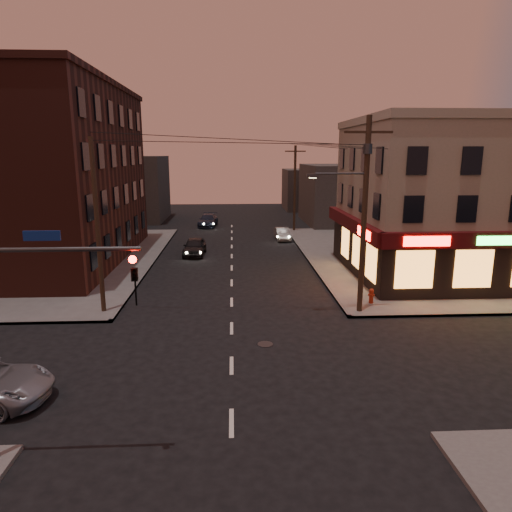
{
  "coord_description": "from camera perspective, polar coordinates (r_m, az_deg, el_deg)",
  "views": [
    {
      "loc": [
        0.11,
        -16.93,
        8.34
      ],
      "look_at": [
        1.29,
        5.8,
        3.2
      ],
      "focal_mm": 32.0,
      "sensor_mm": 36.0,
      "label": 1
    }
  ],
  "objects": [
    {
      "name": "ground",
      "position": [
        18.87,
        -3.07,
        -13.52
      ],
      "size": [
        120.0,
        120.0,
        0.0
      ],
      "primitive_type": "plane",
      "color": "black",
      "rests_on": "ground"
    },
    {
      "name": "sidewalk_ne",
      "position": [
        40.98,
        23.0,
        0.06
      ],
      "size": [
        24.0,
        28.0,
        0.15
      ],
      "primitive_type": "cube",
      "color": "#514F4C",
      "rests_on": "ground"
    },
    {
      "name": "sidewalk_nw",
      "position": [
        41.08,
        -29.04,
        -0.51
      ],
      "size": [
        24.0,
        28.0,
        0.15
      ],
      "primitive_type": "cube",
      "color": "#514F4C",
      "rests_on": "ground"
    },
    {
      "name": "pizza_building",
      "position": [
        34.37,
        24.64,
        6.58
      ],
      "size": [
        15.85,
        12.85,
        10.5
      ],
      "color": "gray",
      "rests_on": "sidewalk_ne"
    },
    {
      "name": "brick_apartment",
      "position": [
        38.83,
        -25.4,
        9.02
      ],
      "size": [
        12.0,
        20.0,
        13.0
      ],
      "primitive_type": "cube",
      "color": "#421B15",
      "rests_on": "sidewalk_nw"
    },
    {
      "name": "bg_building_ne_a",
      "position": [
        56.87,
        11.29,
        7.59
      ],
      "size": [
        10.0,
        12.0,
        7.0
      ],
      "primitive_type": "cube",
      "color": "#3F3D3A",
      "rests_on": "ground"
    },
    {
      "name": "bg_building_nw",
      "position": [
        60.53,
        -15.62,
        8.14
      ],
      "size": [
        9.0,
        10.0,
        8.0
      ],
      "primitive_type": "cube",
      "color": "#3F3D3A",
      "rests_on": "ground"
    },
    {
      "name": "bg_building_ne_b",
      "position": [
        70.15,
        6.88,
        8.26
      ],
      "size": [
        8.0,
        8.0,
        6.0
      ],
      "primitive_type": "cube",
      "color": "#3F3D3A",
      "rests_on": "ground"
    },
    {
      "name": "utility_pole_main",
      "position": [
        23.8,
        13.17,
        6.17
      ],
      "size": [
        4.2,
        0.44,
        10.0
      ],
      "color": "#382619",
      "rests_on": "sidewalk_ne"
    },
    {
      "name": "utility_pole_far",
      "position": [
        49.52,
        4.86,
        8.4
      ],
      "size": [
        0.26,
        0.26,
        9.0
      ],
      "primitive_type": "cylinder",
      "color": "#382619",
      "rests_on": "sidewalk_ne"
    },
    {
      "name": "utility_pole_west",
      "position": [
        24.71,
        -19.2,
        3.43
      ],
      "size": [
        0.24,
        0.24,
        9.0
      ],
      "primitive_type": "cylinder",
      "color": "#382619",
      "rests_on": "sidewalk_nw"
    },
    {
      "name": "traffic_signal",
      "position": [
        13.34,
        -28.19,
        -7.11
      ],
      "size": [
        4.49,
        0.32,
        6.47
      ],
      "color": "#333538",
      "rests_on": "ground"
    },
    {
      "name": "sedan_near",
      "position": [
        38.47,
        -7.7,
        1.18
      ],
      "size": [
        1.89,
        4.29,
        1.44
      ],
      "primitive_type": "imported",
      "rotation": [
        0.0,
        0.0,
        -0.05
      ],
      "color": "black",
      "rests_on": "ground"
    },
    {
      "name": "sedan_mid",
      "position": [
        44.92,
        3.3,
        2.78
      ],
      "size": [
        1.45,
        3.69,
        1.2
      ],
      "primitive_type": "imported",
      "rotation": [
        0.0,
        0.0,
        0.05
      ],
      "color": "slate",
      "rests_on": "ground"
    },
    {
      "name": "sedan_far",
      "position": [
        53.58,
        -6.02,
        4.45
      ],
      "size": [
        2.35,
        4.96,
        1.4
      ],
      "primitive_type": "imported",
      "rotation": [
        0.0,
        0.0,
        -0.08
      ],
      "color": "#192132",
      "rests_on": "ground"
    },
    {
      "name": "fire_hydrant",
      "position": [
        26.33,
        14.21,
        -4.76
      ],
      "size": [
        0.38,
        0.38,
        0.84
      ],
      "rotation": [
        0.0,
        0.0,
        -0.37
      ],
      "color": "maroon",
      "rests_on": "sidewalk_ne"
    }
  ]
}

